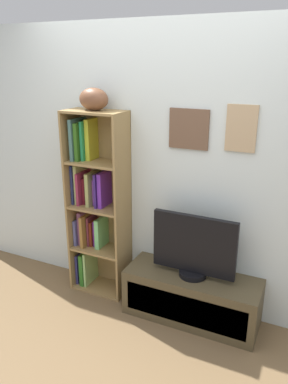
{
  "coord_description": "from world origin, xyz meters",
  "views": [
    {
      "loc": [
        1.13,
        -1.66,
        2.04
      ],
      "look_at": [
        -0.06,
        0.85,
        1.07
      ],
      "focal_mm": 35.46,
      "sensor_mm": 36.0,
      "label": 1
    }
  ],
  "objects_px": {
    "football": "(94,99)",
    "television": "(194,247)",
    "bookshelf": "(94,204)",
    "tv_stand": "(191,297)"
  },
  "relations": [
    {
      "from": "football",
      "to": "tv_stand",
      "type": "height_order",
      "value": "football"
    },
    {
      "from": "bookshelf",
      "to": "television",
      "type": "height_order",
      "value": "bookshelf"
    },
    {
      "from": "bookshelf",
      "to": "football",
      "type": "xyz_separation_m",
      "value": [
        0.06,
        -0.03,
        0.91
      ]
    },
    {
      "from": "television",
      "to": "bookshelf",
      "type": "bearing_deg",
      "value": 174.71
    },
    {
      "from": "bookshelf",
      "to": "tv_stand",
      "type": "xyz_separation_m",
      "value": [
        0.96,
        -0.09,
        -0.63
      ]
    },
    {
      "from": "football",
      "to": "bookshelf",
      "type": "bearing_deg",
      "value": 152.52
    },
    {
      "from": "football",
      "to": "television",
      "type": "distance_m",
      "value": 1.42
    },
    {
      "from": "football",
      "to": "television",
      "type": "bearing_deg",
      "value": -3.64
    },
    {
      "from": "tv_stand",
      "to": "television",
      "type": "bearing_deg",
      "value": 90.0
    },
    {
      "from": "tv_stand",
      "to": "television",
      "type": "height_order",
      "value": "television"
    }
  ]
}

